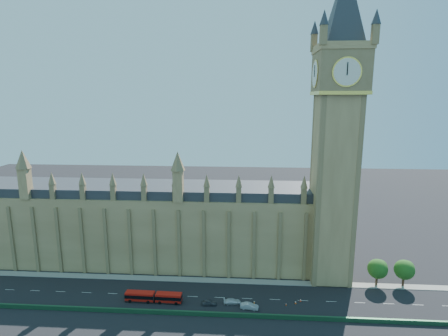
# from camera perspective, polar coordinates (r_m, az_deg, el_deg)

# --- Properties ---
(ground) EXTENTS (400.00, 400.00, 0.00)m
(ground) POSITION_cam_1_polar(r_m,az_deg,el_deg) (108.86, -2.95, -20.29)
(ground) COLOR black
(ground) RESTS_ON ground
(palace_westminster) EXTENTS (120.00, 20.00, 28.00)m
(palace_westminster) POSITION_cam_1_polar(r_m,az_deg,el_deg) (127.27, -13.21, -8.84)
(palace_westminster) COLOR #977549
(palace_westminster) RESTS_ON ground
(elizabeth_tower) EXTENTS (20.59, 20.59, 105.00)m
(elizabeth_tower) POSITION_cam_1_polar(r_m,az_deg,el_deg) (109.45, 18.13, 9.47)
(elizabeth_tower) COLOR #977549
(elizabeth_tower) RESTS_ON ground
(bridge_parapet) EXTENTS (160.00, 0.60, 1.20)m
(bridge_parapet) POSITION_cam_1_polar(r_m,az_deg,el_deg) (101.02, -3.59, -22.65)
(bridge_parapet) COLOR #1E4C2D
(bridge_parapet) RESTS_ON ground
(kerb_north) EXTENTS (160.00, 3.00, 0.16)m
(kerb_north) POSITION_cam_1_polar(r_m,az_deg,el_deg) (116.97, -2.38, -17.83)
(kerb_north) COLOR gray
(kerb_north) RESTS_ON ground
(tree_east_near) EXTENTS (6.00, 6.00, 8.50)m
(tree_east_near) POSITION_cam_1_polar(r_m,az_deg,el_deg) (121.41, 23.88, -14.75)
(tree_east_near) COLOR #382619
(tree_east_near) RESTS_ON ground
(tree_east_far) EXTENTS (6.00, 6.00, 8.50)m
(tree_east_far) POSITION_cam_1_polar(r_m,az_deg,el_deg) (124.33, 27.45, -14.45)
(tree_east_far) COLOR #382619
(tree_east_far) RESTS_ON ground
(red_bus) EXTENTS (16.27, 2.91, 2.76)m
(red_bus) POSITION_cam_1_polar(r_m,az_deg,el_deg) (107.86, -11.43, -19.93)
(red_bus) COLOR red
(red_bus) RESTS_ON ground
(car_grey) EXTENTS (4.10, 1.72, 1.38)m
(car_grey) POSITION_cam_1_polar(r_m,az_deg,el_deg) (105.03, -2.43, -21.12)
(car_grey) COLOR #43454B
(car_grey) RESTS_ON ground
(car_silver) EXTENTS (5.18, 2.39, 1.64)m
(car_silver) POSITION_cam_1_polar(r_m,az_deg,el_deg) (103.54, 4.17, -21.58)
(car_silver) COLOR #ADB0B5
(car_silver) RESTS_ON ground
(car_white) EXTENTS (5.06, 2.56, 1.41)m
(car_white) POSITION_cam_1_polar(r_m,az_deg,el_deg) (105.53, 1.36, -20.94)
(car_white) COLOR silver
(car_white) RESTS_ON ground
(cone_a) EXTENTS (0.54, 0.54, 0.75)m
(cone_a) POSITION_cam_1_polar(r_m,az_deg,el_deg) (108.84, 12.40, -20.34)
(cone_a) COLOR black
(cone_a) RESTS_ON ground
(cone_b) EXTENTS (0.55, 0.55, 0.77)m
(cone_b) POSITION_cam_1_polar(r_m,az_deg,el_deg) (106.18, 4.96, -20.97)
(cone_b) COLOR black
(cone_b) RESTS_ON ground
(cone_c) EXTENTS (0.55, 0.55, 0.78)m
(cone_c) POSITION_cam_1_polar(r_m,az_deg,el_deg) (107.60, 11.61, -20.69)
(cone_c) COLOR black
(cone_c) RESTS_ON ground
(cone_d) EXTENTS (0.45, 0.45, 0.65)m
(cone_d) POSITION_cam_1_polar(r_m,az_deg,el_deg) (106.44, 10.10, -21.06)
(cone_d) COLOR black
(cone_d) RESTS_ON ground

